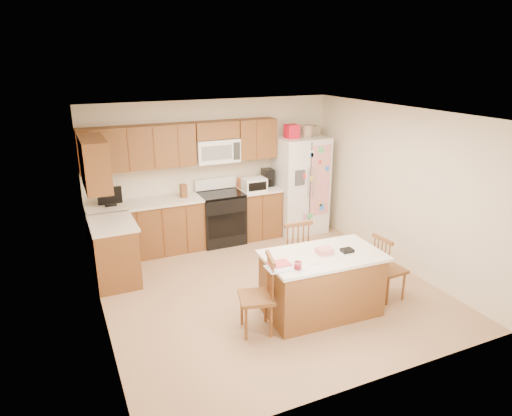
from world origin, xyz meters
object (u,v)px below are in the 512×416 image
stove (221,217)px  island (321,283)px  windsor_chair_right (387,269)px  windsor_chair_back (293,255)px  windsor_chair_left (258,297)px  refrigerator (300,184)px

stove → island: 2.83m
windsor_chair_right → windsor_chair_back: bearing=140.1°
windsor_chair_left → windsor_chair_back: bearing=42.2°
windsor_chair_left → windsor_chair_back: (0.93, 0.84, 0.03)m
refrigerator → windsor_chair_right: bearing=-94.0°
windsor_chair_left → windsor_chair_right: windsor_chair_left is taller
stove → windsor_chair_right: (1.37, -2.86, -0.04)m
island → windsor_chair_back: 0.79m
stove → refrigerator: 1.63m
refrigerator → island: bearing=-114.0°
windsor_chair_left → windsor_chair_back: size_ratio=0.94×
windsor_chair_back → stove: bearing=100.2°
refrigerator → windsor_chair_left: refrigerator is taller
refrigerator → windsor_chair_left: (-2.14, -2.79, -0.46)m
refrigerator → island: size_ratio=1.26×
refrigerator → windsor_chair_left: 3.55m
windsor_chair_left → windsor_chair_right: bearing=-0.1°
refrigerator → windsor_chair_left: bearing=-127.5°
windsor_chair_back → windsor_chair_right: 1.32m
stove → refrigerator: refrigerator is taller
refrigerator → windsor_chair_back: size_ratio=1.96×
windsor_chair_back → windsor_chair_left: bearing=-137.8°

